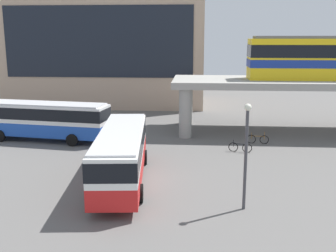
% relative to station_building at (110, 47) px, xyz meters
% --- Properties ---
extents(ground_plane, '(120.00, 120.00, 0.00)m').
position_rel_station_building_xyz_m(ground_plane, '(7.86, -20.28, -7.34)').
color(ground_plane, '#605E5B').
extents(station_building, '(24.65, 12.92, 14.67)m').
position_rel_station_building_xyz_m(station_building, '(0.00, 0.00, 0.00)').
color(station_building, tan).
rests_on(station_building, ground_plane).
extents(bus_main, '(3.56, 11.23, 3.22)m').
position_rel_station_building_xyz_m(bus_main, '(7.16, -30.65, -5.35)').
color(bus_main, red).
rests_on(bus_main, ground_plane).
extents(bus_secondary, '(11.30, 4.17, 3.22)m').
position_rel_station_building_xyz_m(bus_secondary, '(-1.22, -21.04, -5.35)').
color(bus_secondary, '#1E4CB2').
rests_on(bus_secondary, ground_plane).
extents(bicycle_black, '(1.77, 0.41, 1.04)m').
position_rel_station_building_xyz_m(bicycle_black, '(14.96, -23.47, -6.98)').
color(bicycle_black, black).
rests_on(bicycle_black, ground_plane).
extents(bicycle_brown, '(1.79, 0.25, 1.04)m').
position_rel_station_building_xyz_m(bicycle_brown, '(16.66, -20.82, -6.98)').
color(bicycle_brown, black).
rests_on(bicycle_brown, ground_plane).
extents(lamp_post, '(0.36, 0.36, 5.45)m').
position_rel_station_building_xyz_m(lamp_post, '(14.07, -34.09, -4.07)').
color(lamp_post, '#3F3F44').
rests_on(lamp_post, ground_plane).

